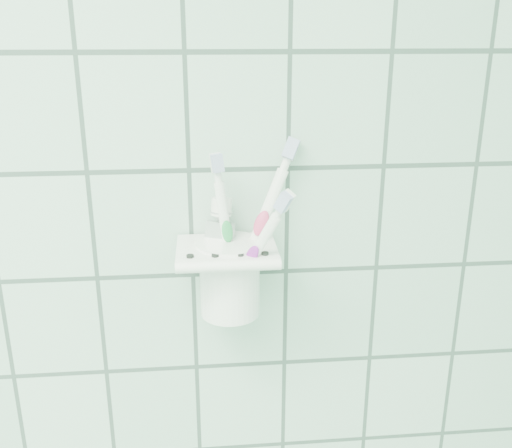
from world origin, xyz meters
TOP-DOWN VIEW (x-y plane):
  - holder_bracket at (0.64, 1.15)m, footprint 0.12×0.10m
  - cup at (0.65, 1.16)m, footprint 0.08×0.08m
  - toothbrush_pink at (0.65, 1.15)m, footprint 0.03×0.03m
  - toothbrush_blue at (0.64, 1.14)m, footprint 0.09×0.06m
  - toothbrush_orange at (0.64, 1.15)m, footprint 0.07×0.07m
  - toothpaste_tube at (0.63, 1.16)m, footprint 0.04×0.04m

SIDE VIEW (x-z plane):
  - cup at x=0.65m, z-range 1.22..1.31m
  - holder_bracket at x=0.64m, z-range 1.28..1.32m
  - toothpaste_tube at x=0.63m, z-range 1.23..1.37m
  - toothbrush_orange at x=0.64m, z-range 1.23..1.41m
  - toothbrush_pink at x=0.65m, z-range 1.23..1.42m
  - toothbrush_blue at x=0.64m, z-range 1.23..1.45m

